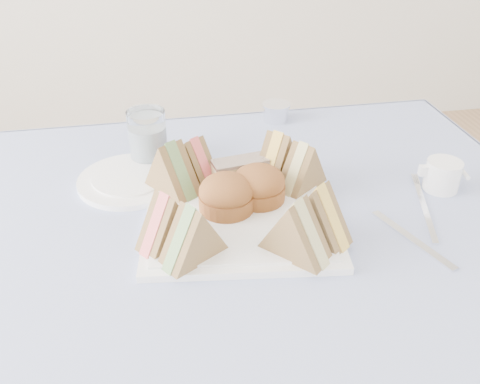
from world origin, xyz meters
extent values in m
cube|color=#A8B7E2|center=(0.00, 0.00, 0.74)|extent=(1.02, 1.02, 0.01)
cube|color=white|center=(-0.03, 0.09, 0.75)|extent=(0.34, 0.34, 0.01)
cylinder|color=brown|center=(-0.05, 0.10, 0.79)|extent=(0.11, 0.11, 0.06)
cylinder|color=brown|center=(0.01, 0.12, 0.79)|extent=(0.11, 0.11, 0.06)
cube|color=beige|center=(-0.01, 0.18, 0.78)|extent=(0.10, 0.05, 0.05)
cylinder|color=white|center=(-0.21, 0.24, 0.75)|extent=(0.25, 0.25, 0.01)
cylinder|color=white|center=(-0.17, 0.31, 0.80)|extent=(0.08, 0.08, 0.11)
cylinder|color=white|center=(0.12, 0.46, 0.76)|extent=(0.08, 0.08, 0.04)
cube|color=white|center=(0.22, -0.02, 0.75)|extent=(0.07, 0.17, 0.00)
cube|color=white|center=(0.28, 0.05, 0.75)|extent=(0.06, 0.17, 0.00)
cylinder|color=white|center=(0.34, 0.12, 0.77)|extent=(0.07, 0.07, 0.05)
camera|label=1|loc=(-0.16, -0.62, 1.25)|focal=40.00mm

